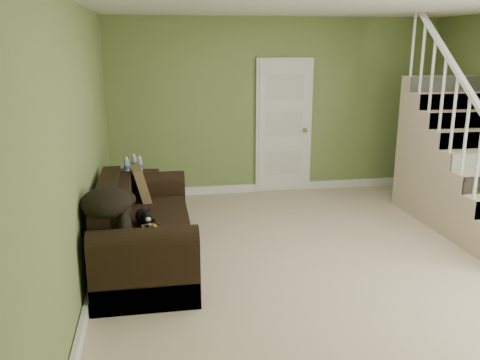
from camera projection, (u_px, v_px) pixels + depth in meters
name	position (u px, v px, depth m)	size (l,w,h in m)	color
floor	(337.00, 262.00, 5.34)	(5.00, 5.50, 0.01)	#C8B091
ceiling	(351.00, 1.00, 4.66)	(5.00, 5.50, 0.01)	white
wall_back	(277.00, 107.00, 7.61)	(5.00, 0.04, 2.60)	olive
wall_left	(81.00, 149.00, 4.59)	(0.04, 5.50, 2.60)	olive
baseboard_back	(276.00, 187.00, 7.91)	(5.00, 0.04, 0.12)	white
baseboard_left	(95.00, 274.00, 4.92)	(0.04, 5.50, 0.12)	white
door	(284.00, 127.00, 7.66)	(0.86, 0.12, 2.02)	white
staircase	(463.00, 173.00, 6.42)	(1.00, 2.51, 2.82)	#C8B091
sofa	(141.00, 233.00, 5.25)	(0.93, 2.16, 0.85)	black
side_table	(136.00, 197.00, 6.47)	(0.62, 0.62, 0.87)	black
cat	(144.00, 217.00, 5.08)	(0.25, 0.44, 0.21)	black
banana	(155.00, 227.00, 4.96)	(0.05, 0.17, 0.05)	gold
throw_pillow	(141.00, 184.00, 5.88)	(0.10, 0.41, 0.41)	#482F1C
throw_blanket	(106.00, 202.00, 4.43)	(0.44, 0.57, 0.24)	black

